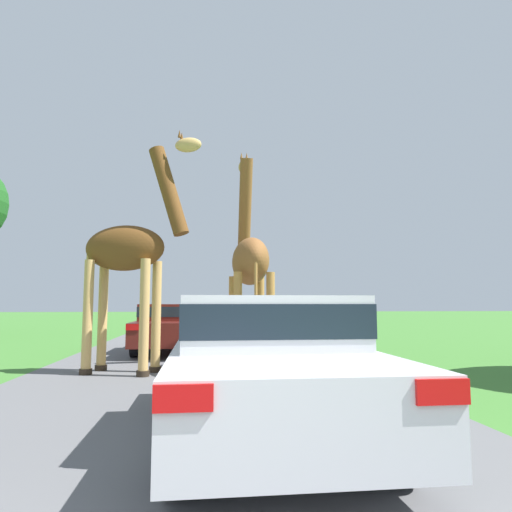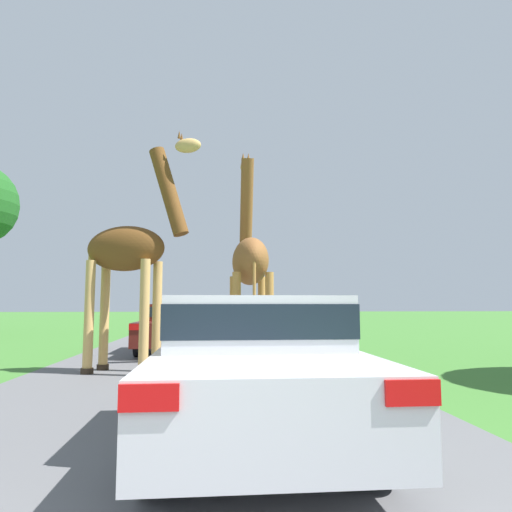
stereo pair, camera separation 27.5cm
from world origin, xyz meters
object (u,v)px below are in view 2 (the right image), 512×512
at_px(giraffe_near_road, 250,261).
at_px(giraffe_companion, 131,255).
at_px(car_lead_maroon, 252,360).
at_px(car_queue_left, 266,320).
at_px(car_queue_right, 173,326).

bearing_deg(giraffe_near_road, giraffe_companion, -178.78).
relative_size(giraffe_companion, car_lead_maroon, 1.09).
bearing_deg(car_lead_maroon, giraffe_near_road, 85.91).
relative_size(giraffe_near_road, giraffe_companion, 1.03).
xyz_separation_m(giraffe_near_road, car_queue_left, (1.37, 9.04, -1.55)).
bearing_deg(car_lead_maroon, giraffe_companion, 114.86).
height_order(giraffe_near_road, giraffe_companion, giraffe_near_road).
bearing_deg(car_queue_left, car_queue_right, -124.28).
height_order(giraffe_companion, car_queue_left, giraffe_companion).
relative_size(car_lead_maroon, car_queue_right, 0.98).
bearing_deg(car_lead_maroon, car_queue_left, 82.91).
bearing_deg(giraffe_near_road, car_queue_left, 81.55).
height_order(car_lead_maroon, car_queue_left, car_lead_maroon).
xyz_separation_m(giraffe_near_road, car_queue_right, (-1.95, 4.17, -1.55)).
distance_m(car_queue_right, car_queue_left, 5.89).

